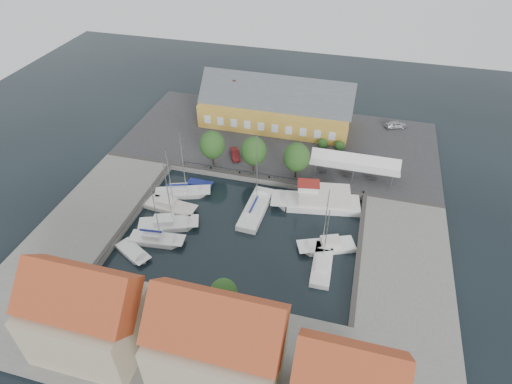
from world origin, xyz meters
TOP-DOWN VIEW (x-y plane):
  - ground at (0.00, 0.00)m, footprint 140.00×140.00m
  - north_quay at (0.00, 23.00)m, footprint 56.00×26.00m
  - west_quay at (-22.00, -2.00)m, footprint 12.00×24.00m
  - east_quay at (22.00, -2.00)m, footprint 12.00×24.00m
  - south_bank at (0.00, -21.00)m, footprint 56.00×14.00m
  - quay_edge_fittings at (0.02, 4.75)m, footprint 56.00×24.72m
  - warehouse at (-2.60, 28.36)m, footprint 28.56×14.00m
  - tent_canopy at (14.00, 14.50)m, footprint 14.00×4.00m
  - quay_trees at (-2.00, 12.00)m, footprint 18.20×4.20m
  - car_silver at (20.55, 32.56)m, footprint 4.28×3.08m
  - car_red at (-6.14, 15.04)m, footprint 2.88×4.08m
  - center_sailboat at (0.65, 2.96)m, footprint 3.35×9.98m
  - trawler at (9.63, 7.02)m, footprint 13.98×6.07m
  - east_boat_b at (12.12, -1.53)m, footprint 8.20×5.34m
  - east_boat_c at (11.86, -5.25)m, footprint 2.66×7.80m
  - west_boat_a at (-11.74, 4.17)m, footprint 9.02×5.22m
  - west_boat_b at (-12.15, 0.64)m, footprint 8.30×3.52m
  - west_boat_c at (-10.87, -3.15)m, footprint 9.00×5.51m
  - west_boat_d at (-11.10, -6.41)m, footprint 8.00×3.17m
  - launch_sw at (-13.13, -9.26)m, footprint 5.97×4.55m
  - launch_nw at (-9.82, 7.26)m, footprint 4.28×1.79m
  - townhouses at (1.93, -23.24)m, footprint 36.30×8.50m

SIDE VIEW (x-z plane):
  - ground at x=0.00m, z-range 0.00..0.00m
  - launch_nw at x=-9.82m, z-range -0.35..0.53m
  - launch_sw at x=-13.13m, z-range -0.40..0.58m
  - east_boat_c at x=11.86m, z-range -4.72..5.24m
  - west_boat_b at x=-12.15m, z-range -5.27..5.79m
  - west_boat_c at x=-10.87m, z-range -5.58..6.10m
  - east_boat_b at x=12.12m, z-range -5.16..5.68m
  - west_boat_d at x=-11.10m, z-range -5.00..5.54m
  - west_boat_a at x=-11.74m, z-range -5.54..6.09m
  - center_sailboat at x=0.65m, z-range -6.32..7.04m
  - north_quay at x=0.00m, z-range 0.00..1.00m
  - west_quay at x=-22.00m, z-range 0.00..1.00m
  - east_quay at x=22.00m, z-range 0.00..1.00m
  - south_bank at x=0.00m, z-range 0.00..1.00m
  - trawler at x=9.63m, z-range -1.48..3.52m
  - quay_edge_fittings at x=0.02m, z-range 0.86..1.26m
  - car_red at x=-6.14m, z-range 1.00..2.28m
  - car_silver at x=20.55m, z-range 1.00..2.36m
  - tent_canopy at x=14.00m, z-range 2.27..5.10m
  - warehouse at x=-2.60m, z-range -0.35..9.20m
  - quay_trees at x=-2.00m, z-range 1.73..8.03m
  - townhouses at x=1.93m, z-range -0.18..11.82m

